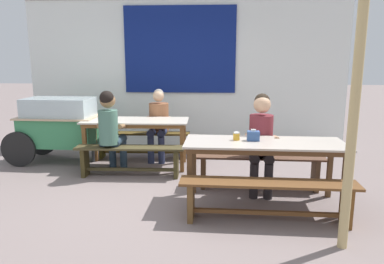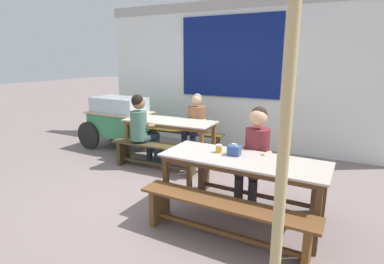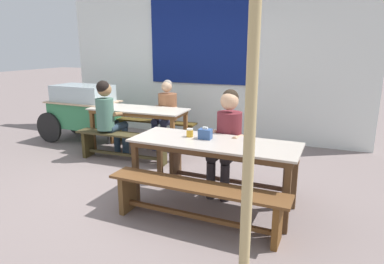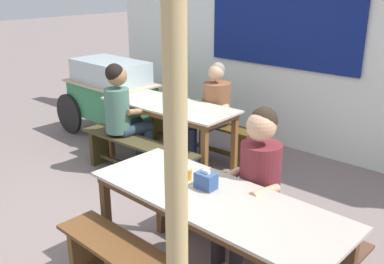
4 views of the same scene
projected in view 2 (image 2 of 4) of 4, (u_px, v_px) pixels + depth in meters
The scene contains 15 objects.
ground_plane at pixel (170, 191), 4.45m from camera, with size 40.00×40.00×0.00m, color gray.
backdrop_wall at pixel (235, 72), 6.40m from camera, with size 6.23×0.23×3.03m.
dining_table_far at pixel (170, 125), 5.59m from camera, with size 1.70×0.71×0.78m.
dining_table_near at pixel (242, 164), 3.51m from camera, with size 1.91×0.75×0.78m.
bench_far_back at pixel (183, 138), 6.14m from camera, with size 1.70×0.30×0.46m.
bench_far_front at pixel (155, 152), 5.22m from camera, with size 1.63×0.33×0.46m.
bench_near_back at pixel (255, 181), 4.05m from camera, with size 1.75×0.34×0.46m.
bench_near_front at pixel (224, 214), 3.16m from camera, with size 1.91×0.36×0.46m.
food_cart at pixel (119, 118), 6.40m from camera, with size 1.69×0.83×1.09m.
person_center_facing at pixel (195, 121), 5.86m from camera, with size 0.45×0.57×1.23m.
person_right_near_table at pixel (255, 150), 3.88m from camera, with size 0.44×0.58×1.30m.
person_left_back_turned at pixel (142, 125), 5.32m from camera, with size 0.41×0.57×1.29m.
tissue_box at pixel (234, 150), 3.59m from camera, with size 0.15×0.10×0.14m.
condiment_jar at pixel (219, 149), 3.69m from camera, with size 0.08×0.08×0.10m.
wooden_support_post at pixel (283, 158), 2.24m from camera, with size 0.09×0.09×2.36m, color tan.
Camera 2 is at (2.17, -3.51, 1.90)m, focal length 28.57 mm.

